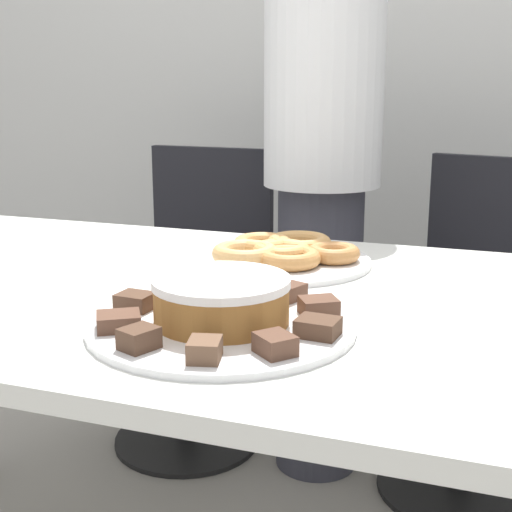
{
  "coord_description": "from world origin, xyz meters",
  "views": [
    {
      "loc": [
        0.42,
        -1.05,
        1.07
      ],
      "look_at": [
        0.04,
        0.01,
        0.8
      ],
      "focal_mm": 50.0,
      "sensor_mm": 36.0,
      "label": 1
    }
  ],
  "objects_px": {
    "person_standing": "(322,160)",
    "frosted_cake": "(221,300)",
    "plate_donuts": "(281,261)",
    "office_chair_right": "(477,339)",
    "office_chair_left": "(193,307)",
    "plate_cake": "(222,325)"
  },
  "relations": [
    {
      "from": "office_chair_left",
      "to": "frosted_cake",
      "type": "relative_size",
      "value": 4.55
    },
    {
      "from": "person_standing",
      "to": "frosted_cake",
      "type": "distance_m",
      "value": 0.95
    },
    {
      "from": "plate_donuts",
      "to": "plate_cake",
      "type": "bearing_deg",
      "value": -85.11
    },
    {
      "from": "office_chair_left",
      "to": "office_chair_right",
      "type": "distance_m",
      "value": 0.82
    },
    {
      "from": "office_chair_left",
      "to": "frosted_cake",
      "type": "height_order",
      "value": "office_chair_left"
    },
    {
      "from": "office_chair_left",
      "to": "frosted_cake",
      "type": "bearing_deg",
      "value": -61.36
    },
    {
      "from": "person_standing",
      "to": "office_chair_right",
      "type": "relative_size",
      "value": 1.87
    },
    {
      "from": "plate_donuts",
      "to": "office_chair_right",
      "type": "bearing_deg",
      "value": 60.12
    },
    {
      "from": "plate_cake",
      "to": "frosted_cake",
      "type": "height_order",
      "value": "frosted_cake"
    },
    {
      "from": "person_standing",
      "to": "office_chair_left",
      "type": "distance_m",
      "value": 0.61
    },
    {
      "from": "person_standing",
      "to": "plate_cake",
      "type": "xyz_separation_m",
      "value": [
        0.1,
        -0.94,
        -0.13
      ]
    },
    {
      "from": "person_standing",
      "to": "office_chair_left",
      "type": "xyz_separation_m",
      "value": [
        -0.4,
        0.05,
        -0.46
      ]
    },
    {
      "from": "office_chair_left",
      "to": "plate_cake",
      "type": "height_order",
      "value": "office_chair_left"
    },
    {
      "from": "plate_donuts",
      "to": "person_standing",
      "type": "bearing_deg",
      "value": 96.92
    },
    {
      "from": "person_standing",
      "to": "frosted_cake",
      "type": "xyz_separation_m",
      "value": [
        0.1,
        -0.94,
        -0.1
      ]
    },
    {
      "from": "person_standing",
      "to": "office_chair_left",
      "type": "relative_size",
      "value": 1.87
    },
    {
      "from": "plate_cake",
      "to": "frosted_cake",
      "type": "distance_m",
      "value": 0.04
    },
    {
      "from": "office_chair_right",
      "to": "plate_donuts",
      "type": "distance_m",
      "value": 0.77
    },
    {
      "from": "office_chair_right",
      "to": "frosted_cake",
      "type": "relative_size",
      "value": 4.55
    },
    {
      "from": "office_chair_left",
      "to": "plate_donuts",
      "type": "bearing_deg",
      "value": -50.72
    },
    {
      "from": "person_standing",
      "to": "office_chair_right",
      "type": "xyz_separation_m",
      "value": [
        0.42,
        0.05,
        -0.46
      ]
    },
    {
      "from": "person_standing",
      "to": "plate_donuts",
      "type": "relative_size",
      "value": 4.82
    }
  ]
}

